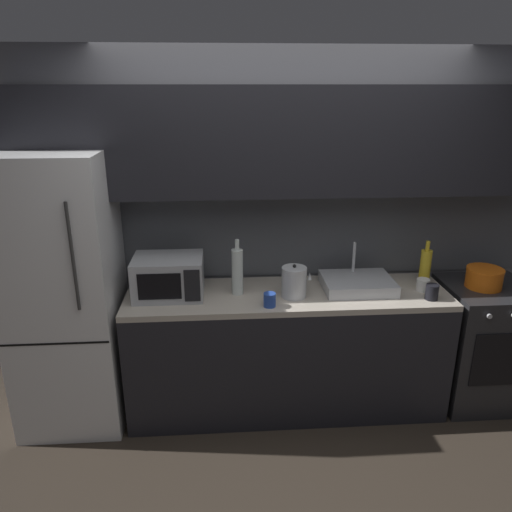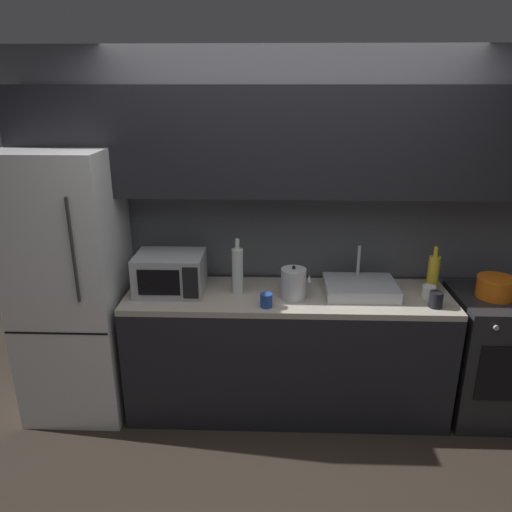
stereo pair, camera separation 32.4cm
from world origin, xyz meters
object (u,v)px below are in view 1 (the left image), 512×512
Objects in this scene: mug_white at (423,285)px; refrigerator at (66,294)px; wine_bottle_clear at (237,271)px; mug_blue at (270,300)px; kettle at (294,282)px; cooking_pot at (484,278)px; wine_bottle_yellow at (425,266)px; mug_dark at (432,292)px; oven_range at (481,343)px; microwave at (169,277)px.

refrigerator is at bearing 179.29° from mug_white.
wine_bottle_clear reaches higher than mug_blue.
refrigerator is 8.10× the size of kettle.
wine_bottle_yellow is at bearing 167.34° from cooking_pot.
cooking_pot is (0.45, 0.03, 0.03)m from mug_white.
mug_dark is at bearing -6.97° from kettle.
refrigerator is 4.87× the size of wine_bottle_clear.
microwave is at bearing 179.50° from oven_range.
oven_range is 0.71m from mug_white.
microwave is 4.45× the size of mug_dark.
microwave is (0.68, 0.02, 0.10)m from refrigerator.
oven_range is 9.93× the size of mug_blue.
mug_dark is at bearing 1.73° from mug_blue.
mug_blue is at bearing -172.27° from cooking_pot.
mug_dark is (0.91, -0.11, -0.05)m from kettle.
mug_white is (-0.05, -0.12, -0.09)m from wine_bottle_yellow.
mug_dark is (-0.51, -0.17, 0.50)m from oven_range.
mug_dark is at bearing -6.34° from microwave.
kettle is at bearing -11.41° from wine_bottle_clear.
refrigerator is 5.83× the size of wine_bottle_yellow.
wine_bottle_clear is 1.54× the size of cooking_pot.
cooking_pot reaches higher than mug_white.
mug_dark is 1.14× the size of mug_blue.
oven_range is 1.68m from mug_blue.
wine_bottle_clear is 1.20× the size of wine_bottle_yellow.
cooking_pot is at bearing 2.73° from kettle.
microwave is 5.12× the size of mug_white.
mug_white is at bearing 2.18° from kettle.
microwave reaches higher than kettle.
kettle is at bearing 38.86° from mug_blue.
refrigerator is 1.52m from kettle.
wine_bottle_clear is 4.25× the size of mug_blue.
mug_dark reaches higher than oven_range.
kettle is 0.72× the size of wine_bottle_yellow.
wine_bottle_yellow is at bearing 2.06° from refrigerator.
refrigerator is 20.70× the size of mug_blue.
mug_white reaches higher than oven_range.
wine_bottle_clear is (-0.38, 0.08, 0.06)m from kettle.
mug_blue is at bearing -141.14° from kettle.
cooking_pot is at bearing -12.66° from wine_bottle_yellow.
mug_dark is at bearing -89.07° from mug_white.
oven_range is at bearing -1.38° from cooking_pot.
microwave is 1.75m from mug_dark.
mug_blue reaches higher than oven_range.
cooking_pot is at bearing 0.00° from refrigerator.
kettle is 0.91m from mug_white.
mug_blue is at bearing -8.82° from refrigerator.
mug_white is (-0.00, 0.15, -0.01)m from mug_dark.
kettle is at bearing 173.03° from mug_dark.
refrigerator reaches higher than wine_bottle_yellow.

